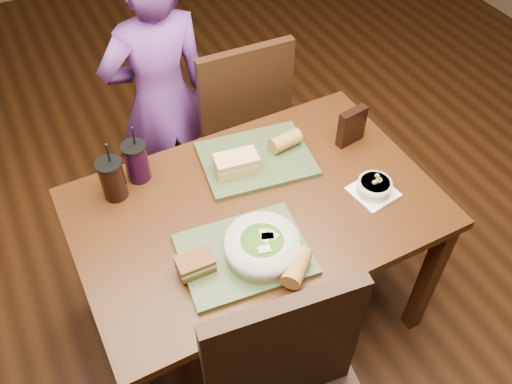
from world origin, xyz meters
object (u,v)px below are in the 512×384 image
sandwich_far (236,163)px  baguette_near (297,267)px  baguette_far (285,141)px  sandwich_near (195,264)px  dining_table (256,221)px  chair_far (237,119)px  tray_near (245,254)px  cup_berry (137,162)px  chip_bag (352,126)px  cup_cola (112,179)px  diner (161,100)px  tray_far (256,159)px  soup_bowl (374,187)px  salad_bowl (262,246)px

sandwich_far → baguette_near: same height
baguette_far → sandwich_near: bearing=-145.6°
dining_table → chair_far: bearing=69.9°
tray_near → cup_berry: cup_berry is taller
dining_table → chip_bag: bearing=14.9°
tray_near → cup_cola: bearing=122.5°
dining_table → diner: 0.81m
chair_far → cup_berry: bearing=-149.0°
diner → sandwich_near: diner is taller
sandwich_near → cup_berry: size_ratio=0.48×
chip_bag → diner: bearing=121.4°
baguette_near → tray_far: bearing=76.0°
tray_near → baguette_far: 0.54m
sandwich_far → baguette_far: 0.23m
diner → sandwich_near: (-0.24, -0.98, 0.11)m
cup_berry → diner: bearing=61.7°
soup_bowl → cup_cola: cup_cola is taller
diner → cup_berry: size_ratio=5.51×
salad_bowl → sandwich_far: (0.10, 0.39, -0.01)m
salad_bowl → sandwich_near: salad_bowl is taller
tray_near → cup_cola: 0.56m
dining_table → diner: (-0.07, 0.81, 0.03)m
sandwich_near → cup_cola: 0.47m
chair_far → diner: diner is taller
dining_table → cup_berry: size_ratio=5.19×
baguette_near → cup_berry: cup_berry is taller
salad_bowl → soup_bowl: 0.51m
salad_bowl → cup_berry: bearing=113.9°
dining_table → tray_far: tray_far is taller
diner → cup_cola: diner is taller
tray_near → baguette_near: bearing=-52.7°
sandwich_far → cup_berry: cup_berry is taller
diner → baguette_far: bearing=115.8°
diner → cup_berry: diner is taller
sandwich_far → cup_cola: size_ratio=0.69×
sandwich_near → chip_bag: 0.85m
sandwich_far → cup_cola: (-0.44, 0.10, 0.03)m
sandwich_near → sandwich_far: 0.47m
sandwich_far → tray_near: bearing=-112.2°
salad_bowl → sandwich_near: (-0.22, 0.04, -0.01)m
diner → sandwich_near: size_ratio=11.56×
baguette_far → chip_bag: bearing=-15.9°
salad_bowl → cup_berry: 0.59m
salad_bowl → soup_bowl: salad_bowl is taller
cup_berry → cup_cola: bearing=-156.0°
cup_berry → chip_bag: cup_berry is taller
cup_cola → salad_bowl: bearing=-54.9°
cup_cola → chip_bag: size_ratio=1.62×
salad_bowl → chip_bag: bearing=30.5°
sandwich_near → diner: bearing=76.3°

